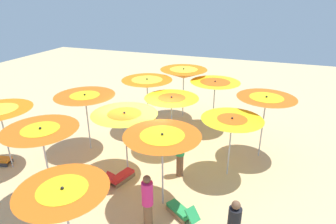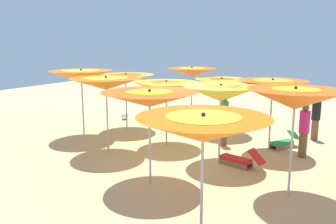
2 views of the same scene
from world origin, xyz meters
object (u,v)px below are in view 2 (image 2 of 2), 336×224
(beach_umbrella_1, at_px, (126,79))
(beachgoer_1, at_px, (316,117))
(beach_umbrella_8, at_px, (150,99))
(lounger_0, at_px, (284,142))
(beach_umbrella_5, at_px, (106,84))
(beach_umbrella_0, at_px, (192,72))
(beach_umbrella_2, at_px, (81,76))
(beach_umbrella_3, at_px, (222,83))
(beach_umbrella_11, at_px, (203,129))
(beach_umbrella_4, at_px, (166,88))
(beachgoer_0, at_px, (224,119))
(beach_ball, at_px, (125,116))
(beachgoer_2, at_px, (304,130))
(lounger_1, at_px, (239,159))
(beach_umbrella_6, at_px, (272,85))
(beach_umbrella_7, at_px, (221,93))
(beach_umbrella_10, at_px, (295,99))

(beach_umbrella_1, relative_size, beachgoer_1, 1.42)
(beach_umbrella_8, bearing_deg, lounger_0, 152.31)
(beach_umbrella_1, xyz_separation_m, beach_umbrella_5, (2.74, 1.17, 0.14))
(beach_umbrella_0, xyz_separation_m, beach_umbrella_2, (3.87, -2.61, 0.03))
(beach_umbrella_3, xyz_separation_m, beach_umbrella_11, (7.37, 2.19, 0.11))
(beach_umbrella_4, xyz_separation_m, beachgoer_0, (-0.90, 1.70, -1.04))
(beach_umbrella_1, height_order, beach_umbrella_3, beach_umbrella_1)
(beach_umbrella_5, relative_size, beachgoer_1, 1.52)
(beach_ball, bearing_deg, beachgoer_2, 76.22)
(lounger_1, relative_size, beachgoer_1, 0.84)
(beachgoer_0, relative_size, beach_ball, 5.03)
(beach_umbrella_6, bearing_deg, beach_umbrella_4, -75.15)
(beach_umbrella_0, distance_m, beach_umbrella_7, 5.03)
(lounger_1, height_order, beachgoer_0, beachgoer_0)
(beach_umbrella_2, distance_m, beach_umbrella_7, 5.34)
(beach_umbrella_8, xyz_separation_m, beachgoer_0, (-3.94, 0.54, -1.18))
(lounger_1, xyz_separation_m, beachgoer_2, (-1.67, 1.47, 0.65))
(beach_umbrella_3, xyz_separation_m, beach_umbrella_10, (4.69, 3.20, 0.28))
(beach_umbrella_1, bearing_deg, beachgoer_1, 105.24)
(beach_umbrella_11, xyz_separation_m, beachgoer_1, (-7.98, 1.12, -1.22))
(beach_umbrella_0, bearing_deg, beach_umbrella_3, 59.91)
(beach_umbrella_5, height_order, beach_umbrella_7, beach_umbrella_5)
(lounger_1, distance_m, beachgoer_0, 2.17)
(beach_ball, bearing_deg, beach_umbrella_8, 39.50)
(beach_umbrella_1, xyz_separation_m, beachgoer_2, (0.37, 6.64, -1.21))
(lounger_1, bearing_deg, beach_umbrella_5, 25.93)
(beach_umbrella_7, xyz_separation_m, beach_umbrella_8, (2.19, -1.00, 0.07))
(beach_ball, bearing_deg, lounger_0, 80.51)
(beach_umbrella_7, distance_m, beach_umbrella_11, 4.24)
(beach_umbrella_11, height_order, lounger_1, beach_umbrella_11)
(beach_umbrella_3, height_order, beach_umbrella_7, beach_umbrella_7)
(beach_ball, bearing_deg, beach_umbrella_0, 101.84)
(beach_umbrella_7, distance_m, beach_umbrella_10, 2.55)
(beach_umbrella_6, bearing_deg, beachgoer_2, 87.88)
(beach_umbrella_3, distance_m, beach_umbrella_6, 2.67)
(beach_umbrella_0, distance_m, beach_ball, 3.72)
(beach_umbrella_1, distance_m, beach_umbrella_11, 8.36)
(beachgoer_2, bearing_deg, beach_umbrella_10, -94.60)
(beach_umbrella_10, bearing_deg, beach_ball, -122.39)
(beach_umbrella_4, height_order, beachgoer_2, beach_umbrella_4)
(beach_umbrella_8, xyz_separation_m, beachgoer_1, (-6.08, 3.22, -1.27))
(beach_umbrella_2, height_order, beach_umbrella_7, beach_umbrella_2)
(lounger_1, bearing_deg, beach_umbrella_6, -89.37)
(beach_umbrella_2, distance_m, beach_umbrella_4, 3.22)
(beach_umbrella_2, bearing_deg, beach_umbrella_8, 59.51)
(beach_umbrella_7, bearing_deg, beachgoer_0, -165.34)
(beach_umbrella_6, relative_size, beach_ball, 6.77)
(beach_umbrella_0, relative_size, beach_umbrella_10, 0.98)
(beach_umbrella_8, relative_size, beachgoer_1, 1.46)
(beach_umbrella_8, distance_m, lounger_1, 3.31)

